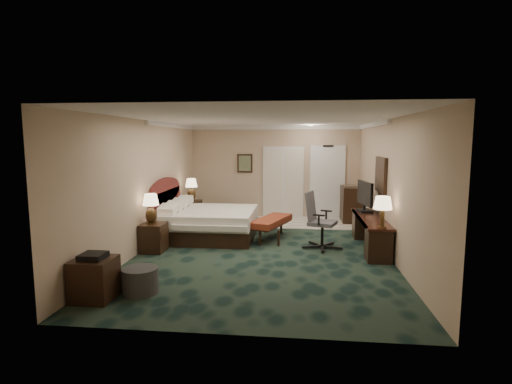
# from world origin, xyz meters

# --- Properties ---
(floor) EXTENTS (5.00, 7.50, 0.00)m
(floor) POSITION_xyz_m (0.00, 0.00, 0.00)
(floor) COLOR black
(floor) RESTS_ON ground
(ceiling) EXTENTS (5.00, 7.50, 0.00)m
(ceiling) POSITION_xyz_m (0.00, 0.00, 2.70)
(ceiling) COLOR silver
(ceiling) RESTS_ON wall_back
(wall_back) EXTENTS (5.00, 0.00, 2.70)m
(wall_back) POSITION_xyz_m (0.00, 3.75, 1.35)
(wall_back) COLOR beige
(wall_back) RESTS_ON ground
(wall_front) EXTENTS (5.00, 0.00, 2.70)m
(wall_front) POSITION_xyz_m (0.00, -3.75, 1.35)
(wall_front) COLOR beige
(wall_front) RESTS_ON ground
(wall_left) EXTENTS (0.00, 7.50, 2.70)m
(wall_left) POSITION_xyz_m (-2.50, 0.00, 1.35)
(wall_left) COLOR beige
(wall_left) RESTS_ON ground
(wall_right) EXTENTS (0.00, 7.50, 2.70)m
(wall_right) POSITION_xyz_m (2.50, 0.00, 1.35)
(wall_right) COLOR beige
(wall_right) RESTS_ON ground
(crown_molding) EXTENTS (5.00, 7.50, 0.10)m
(crown_molding) POSITION_xyz_m (0.00, 0.00, 2.65)
(crown_molding) COLOR white
(crown_molding) RESTS_ON wall_back
(tile_patch) EXTENTS (3.20, 1.70, 0.01)m
(tile_patch) POSITION_xyz_m (0.90, 2.90, 0.01)
(tile_patch) COLOR #B5A99D
(tile_patch) RESTS_ON ground
(headboard) EXTENTS (0.12, 2.00, 1.40)m
(headboard) POSITION_xyz_m (-2.44, 1.00, 0.70)
(headboard) COLOR #450C11
(headboard) RESTS_ON ground
(entry_door) EXTENTS (1.02, 0.06, 2.18)m
(entry_door) POSITION_xyz_m (1.55, 3.72, 1.05)
(entry_door) COLOR white
(entry_door) RESTS_ON ground
(closet_doors) EXTENTS (1.20, 0.06, 2.10)m
(closet_doors) POSITION_xyz_m (0.25, 3.71, 1.05)
(closet_doors) COLOR beige
(closet_doors) RESTS_ON ground
(wall_art) EXTENTS (0.45, 0.06, 0.55)m
(wall_art) POSITION_xyz_m (-0.90, 3.71, 1.60)
(wall_art) COLOR #405D4A
(wall_art) RESTS_ON wall_back
(wall_mirror) EXTENTS (0.05, 0.95, 0.75)m
(wall_mirror) POSITION_xyz_m (2.46, 0.60, 1.55)
(wall_mirror) COLOR white
(wall_mirror) RESTS_ON wall_right
(bed) EXTENTS (2.09, 1.93, 0.66)m
(bed) POSITION_xyz_m (-1.36, 0.92, 0.33)
(bed) COLOR silver
(bed) RESTS_ON ground
(nightstand_near) EXTENTS (0.47, 0.53, 0.58)m
(nightstand_near) POSITION_xyz_m (-2.25, -0.39, 0.29)
(nightstand_near) COLOR black
(nightstand_near) RESTS_ON ground
(nightstand_far) EXTENTS (0.51, 0.58, 0.64)m
(nightstand_far) POSITION_xyz_m (-2.23, 2.41, 0.32)
(nightstand_far) COLOR black
(nightstand_far) RESTS_ON ground
(lamp_near) EXTENTS (0.41, 0.41, 0.62)m
(lamp_near) POSITION_xyz_m (-2.27, -0.42, 0.89)
(lamp_near) COLOR black
(lamp_near) RESTS_ON nightstand_near
(lamp_far) EXTENTS (0.40, 0.40, 0.62)m
(lamp_far) POSITION_xyz_m (-2.19, 2.37, 0.95)
(lamp_far) COLOR black
(lamp_far) RESTS_ON nightstand_far
(bed_bench) EXTENTS (0.95, 1.54, 0.49)m
(bed_bench) POSITION_xyz_m (0.09, 0.94, 0.25)
(bed_bench) COLOR maroon
(bed_bench) RESTS_ON ground
(ottoman) EXTENTS (0.59, 0.59, 0.38)m
(ottoman) POSITION_xyz_m (-1.63, -2.59, 0.19)
(ottoman) COLOR #2D2D2D
(ottoman) RESTS_ON ground
(side_table) EXTENTS (0.56, 0.56, 0.60)m
(side_table) POSITION_xyz_m (-2.19, -2.90, 0.30)
(side_table) COLOR black
(side_table) RESTS_ON ground
(desk) EXTENTS (0.50, 2.32, 0.67)m
(desk) POSITION_xyz_m (2.23, 0.33, 0.33)
(desk) COLOR black
(desk) RESTS_ON ground
(tv) EXTENTS (0.23, 0.89, 0.70)m
(tv) POSITION_xyz_m (2.20, 0.98, 1.02)
(tv) COLOR black
(tv) RESTS_ON desk
(desk_lamp) EXTENTS (0.37, 0.37, 0.60)m
(desk_lamp) POSITION_xyz_m (2.26, -0.70, 0.97)
(desk_lamp) COLOR black
(desk_lamp) RESTS_ON desk
(desk_chair) EXTENTS (0.87, 0.85, 1.20)m
(desk_chair) POSITION_xyz_m (1.22, 0.23, 0.60)
(desk_chair) COLOR #484848
(desk_chair) RESTS_ON ground
(minibar) EXTENTS (0.52, 0.94, 0.99)m
(minibar) POSITION_xyz_m (2.19, 3.20, 0.50)
(minibar) COLOR black
(minibar) RESTS_ON ground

